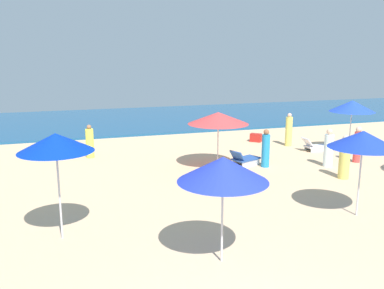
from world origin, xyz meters
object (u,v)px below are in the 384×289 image
object	(u,v)px
umbrella_4	(223,169)
beachgoer_1	(289,131)
umbrella_2	(218,118)
cooler_box_1	(256,138)
umbrella_3	(363,139)
lounge_chair_1_0	(316,146)
umbrella_0	(56,143)
lounge_chair_2_0	(244,159)
beachgoer_0	(357,145)
beachgoer_5	(90,143)
umbrella_1	(352,106)
beachgoer_2	(329,149)
beachgoer_6	(344,159)
beachgoer_4	(266,149)

from	to	relation	value
umbrella_4	beachgoer_1	bearing A→B (deg)	52.68
umbrella_2	cooler_box_1	bearing A→B (deg)	47.75
umbrella_3	lounge_chair_1_0	bearing A→B (deg)	63.48
umbrella_0	cooler_box_1	distance (m)	13.64
lounge_chair_1_0	lounge_chair_2_0	bearing A→B (deg)	107.47
beachgoer_0	beachgoer_5	xyz separation A→B (m)	(-10.76, 4.31, -0.05)
beachgoer_0	umbrella_4	bearing A→B (deg)	-87.74
umbrella_3	beachgoer_1	distance (m)	9.31
umbrella_2	umbrella_4	world-z (taller)	umbrella_4
umbrella_4	lounge_chair_2_0	bearing A→B (deg)	61.52
umbrella_0	cooler_box_1	bearing A→B (deg)	42.60
umbrella_0	lounge_chair_1_0	bearing A→B (deg)	28.39
umbrella_4	umbrella_1	bearing A→B (deg)	39.50
umbrella_0	beachgoer_2	bearing A→B (deg)	19.66
lounge_chair_2_0	beachgoer_6	world-z (taller)	beachgoer_6
umbrella_0	cooler_box_1	xyz separation A→B (m)	(9.90, 9.11, -2.24)
lounge_chair_2_0	beachgoer_6	size ratio (longest dim) A/B	0.86
lounge_chair_1_0	beachgoer_1	size ratio (longest dim) A/B	0.89
umbrella_3	beachgoer_4	size ratio (longest dim) A/B	1.58
lounge_chair_2_0	beachgoer_2	world-z (taller)	beachgoer_2
beachgoer_5	beachgoer_0	bearing A→B (deg)	83.41
umbrella_4	beachgoer_5	world-z (taller)	umbrella_4
beachgoer_0	beachgoer_4	world-z (taller)	beachgoer_4
lounge_chair_2_0	beachgoer_4	xyz separation A→B (m)	(0.75, -0.41, 0.45)
umbrella_1	umbrella_2	size ratio (longest dim) A/B	1.00
lounge_chair_2_0	cooler_box_1	distance (m)	4.98
cooler_box_1	umbrella_1	bearing A→B (deg)	173.85
umbrella_4	beachgoer_4	bearing A→B (deg)	55.60
umbrella_2	beachgoer_6	bearing A→B (deg)	-35.43
umbrella_0	umbrella_2	distance (m)	7.85
beachgoer_2	beachgoer_4	size ratio (longest dim) A/B	1.01
lounge_chair_1_0	umbrella_4	distance (m)	12.18
umbrella_2	lounge_chair_2_0	bearing A→B (deg)	-2.06
umbrella_4	cooler_box_1	world-z (taller)	umbrella_4
umbrella_0	lounge_chair_2_0	xyz separation A→B (m)	(7.27, 4.88, -2.17)
umbrella_4	beachgoer_2	distance (m)	9.47
umbrella_3	cooler_box_1	size ratio (longest dim) A/B	4.26
lounge_chair_2_0	umbrella_3	bearing A→B (deg)	164.82
beachgoer_6	beachgoer_0	bearing A→B (deg)	-127.81
beachgoer_6	umbrella_0	bearing A→B (deg)	22.84
umbrella_0	lounge_chair_2_0	size ratio (longest dim) A/B	1.91
lounge_chair_1_0	beachgoer_0	size ratio (longest dim) A/B	0.96
umbrella_2	umbrella_4	distance (m)	7.75
umbrella_1	beachgoer_4	bearing A→B (deg)	-166.98
umbrella_1	beachgoer_0	xyz separation A→B (m)	(-0.92, -1.67, -1.43)
umbrella_3	umbrella_4	size ratio (longest dim) A/B	1.03
umbrella_3	beachgoer_4	world-z (taller)	umbrella_3
beachgoer_0	cooler_box_1	xyz separation A→B (m)	(-2.18, 5.15, -0.53)
umbrella_1	umbrella_3	distance (m)	8.28
lounge_chair_1_0	beachgoer_2	world-z (taller)	beachgoer_2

